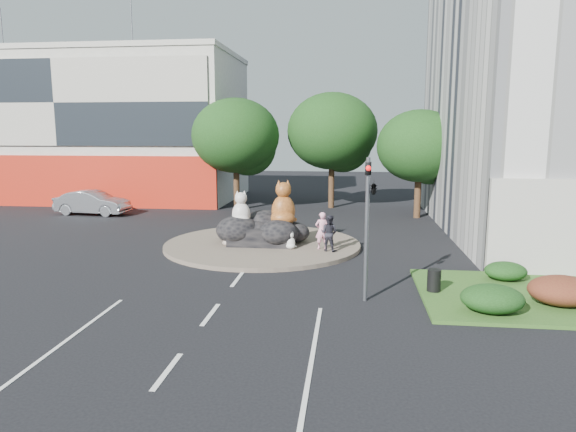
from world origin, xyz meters
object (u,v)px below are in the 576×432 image
cat_tabby (283,203)px  parked_car (92,203)px  litter_bin (434,280)px  kitten_calico (227,237)px  pedestrian_dark (329,233)px  cat_white (241,208)px  kitten_white (291,240)px  pedestrian_pink (322,231)px

cat_tabby → parked_car: bearing=134.0°
cat_tabby → litter_bin: bearing=-64.1°
kitten_calico → pedestrian_dark: bearing=31.5°
cat_white → pedestrian_dark: cat_white is taller
pedestrian_dark → parked_car: size_ratio=0.33×
kitten_calico → kitten_white: bearing=32.8°
litter_bin → cat_tabby: bearing=132.1°
kitten_white → pedestrian_pink: size_ratio=0.47×
kitten_calico → kitten_white: 3.24m
cat_tabby → kitten_calico: (-2.70, -1.05, -1.62)m
cat_tabby → pedestrian_pink: (2.04, -1.18, -1.16)m
cat_white → parked_car: bearing=141.0°
cat_white → kitten_white: cat_white is taller
parked_car → litter_bin: size_ratio=6.48×
pedestrian_pink → parked_car: size_ratio=0.35×
cat_tabby → pedestrian_dark: (2.39, -1.57, -1.20)m
cat_tabby → kitten_white: size_ratio=2.72×
cat_white → kitten_calico: size_ratio=2.03×
parked_car → litter_bin: bearing=-121.6°
kitten_calico → litter_bin: bearing=3.8°
cat_tabby → pedestrian_dark: cat_tabby is taller
parked_car → kitten_calico: bearing=-123.6°
cat_tabby → pedestrian_dark: 3.10m
pedestrian_pink → pedestrian_dark: size_ratio=1.04×
kitten_white → litter_bin: bearing=-68.9°
pedestrian_pink → kitten_calico: bearing=-16.9°
kitten_calico → pedestrian_dark: 5.13m
parked_car → pedestrian_pink: bearing=-115.2°
kitten_calico → parked_car: parked_car is taller
litter_bin → cat_white: bearing=141.7°
pedestrian_dark → pedestrian_pink: bearing=-26.8°
cat_white → pedestrian_dark: 4.76m
pedestrian_pink → pedestrian_dark: bearing=117.0°
cat_white → kitten_calico: bearing=-134.3°
pedestrian_pink → parked_car: pedestrian_pink is taller
kitten_white → pedestrian_dark: size_ratio=0.49×
pedestrian_pink → cat_tabby: bearing=-45.4°
cat_white → pedestrian_pink: size_ratio=1.00×
pedestrian_pink → parked_car: 19.33m
cat_white → litter_bin: (8.55, -6.75, -1.48)m
cat_tabby → kitten_calico: cat_tabby is taller
pedestrian_pink → litter_bin: 7.40m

